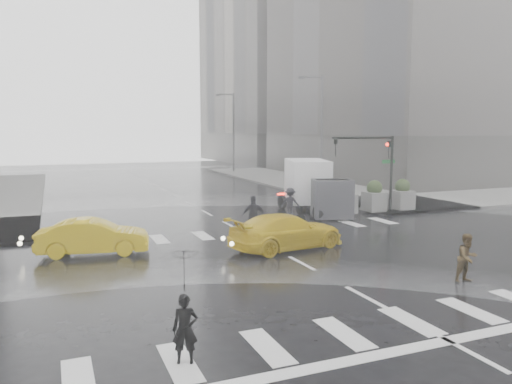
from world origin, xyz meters
name	(u,v)px	position (x,y,z in m)	size (l,w,h in m)	color
ground	(302,263)	(0.00, 0.00, 0.00)	(120.00, 120.00, 0.00)	black
sidewalk_ne	(412,187)	(19.50, 17.50, 0.07)	(35.00, 35.00, 0.15)	slate
building_ne_far	(302,57)	(29.00, 56.00, 16.27)	(26.05, 26.05, 36.00)	gray
road_markings	(302,263)	(0.00, 0.00, 0.01)	(18.00, 48.00, 0.01)	silver
traffic_signal_pole	(377,158)	(9.01, 8.01, 3.22)	(4.45, 0.42, 4.50)	black
street_lamp_near	(320,129)	(10.87, 18.00, 4.95)	(2.15, 0.22, 9.00)	#59595B
street_lamp_far	(232,129)	(10.87, 38.00, 4.95)	(2.15, 0.22, 9.00)	#59595B
planter_west	(345,198)	(7.00, 8.20, 0.98)	(1.10, 1.10, 1.80)	slate
planter_mid	(374,197)	(9.00, 8.20, 0.98)	(1.10, 1.10, 1.80)	slate
planter_east	(402,195)	(11.00, 8.20, 0.98)	(1.10, 1.10, 1.80)	slate
pedestrian_black	(184,285)	(-5.88, -6.06, 1.68)	(1.21, 1.23, 2.43)	black
pedestrian_brown	(467,258)	(3.84, -4.00, 0.79)	(0.76, 0.60, 1.57)	#4B381A
pedestrian_far_a	(254,216)	(0.13, 5.00, 0.93)	(1.09, 0.66, 1.86)	black
pedestrian_far_b	(290,203)	(3.83, 8.74, 0.83)	(1.07, 0.59, 1.66)	black
taxi_mid	(93,237)	(-6.91, 4.30, 0.69)	(1.47, 4.21, 1.39)	yellow
taxi_rear	(287,231)	(0.47, 2.24, 0.72)	(2.02, 4.38, 1.44)	yellow
box_truck	(313,185)	(5.77, 9.65, 1.64)	(2.17, 5.78, 3.07)	silver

